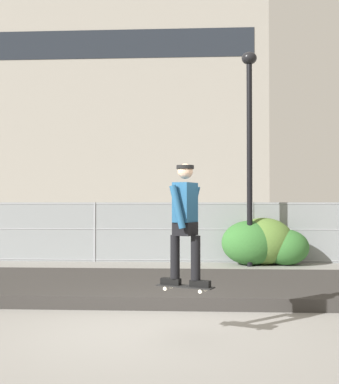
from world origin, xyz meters
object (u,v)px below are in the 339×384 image
(skateboard, at_px, (185,287))
(parked_car_near, at_px, (76,229))
(shrub_left, at_px, (250,243))
(shrub_right, at_px, (286,247))
(street_lamp, at_px, (249,131))
(shrub_center, at_px, (264,241))
(parked_car_mid, at_px, (232,230))
(skater, at_px, (185,217))

(skateboard, relative_size, parked_car_near, 0.18)
(shrub_left, distance_m, shrub_right, 1.04)
(street_lamp, distance_m, parked_car_near, 7.91)
(skateboard, distance_m, shrub_right, 8.73)
(street_lamp, relative_size, shrub_right, 4.56)
(shrub_center, xyz_separation_m, shrub_right, (0.63, -0.12, -0.17))
(shrub_left, relative_size, shrub_right, 1.25)
(shrub_left, bearing_deg, skateboard, -101.70)
(shrub_center, bearing_deg, street_lamp, -134.54)
(parked_car_near, xyz_separation_m, shrub_left, (6.11, -3.71, -0.18))
(parked_car_mid, relative_size, shrub_center, 2.51)
(shrub_left, bearing_deg, street_lamp, -98.49)
(skater, bearing_deg, street_lamp, 78.17)
(parked_car_near, xyz_separation_m, shrub_center, (6.52, -3.58, -0.14))
(skater, xyz_separation_m, shrub_center, (2.12, 8.40, -0.95))
(parked_car_mid, xyz_separation_m, shrub_right, (1.31, -3.74, -0.31))
(street_lamp, bearing_deg, parked_car_near, 146.28)
(skater, bearing_deg, skateboard, 153.43)
(skater, distance_m, shrub_center, 8.72)
(skater, relative_size, street_lamp, 0.27)
(parked_car_near, distance_m, parked_car_mid, 5.83)
(skateboard, bearing_deg, street_lamp, 78.17)
(skater, height_order, shrub_center, skater)
(street_lamp, bearing_deg, parked_car_mid, 93.21)
(skater, relative_size, shrub_left, 0.98)
(shrub_center, distance_m, shrub_right, 0.66)
(parked_car_mid, bearing_deg, skater, -96.80)
(parked_car_near, relative_size, shrub_right, 3.23)
(street_lamp, height_order, parked_car_mid, street_lamp)
(skater, height_order, shrub_right, skater)
(parked_car_near, relative_size, shrub_center, 2.45)
(street_lamp, height_order, shrub_left, street_lamp)
(parked_car_mid, height_order, shrub_left, parked_car_mid)
(parked_car_near, height_order, shrub_right, parked_car_near)
(street_lamp, bearing_deg, shrub_center, 45.46)
(skateboard, xyz_separation_m, shrub_right, (2.75, 8.28, -0.17))
(street_lamp, relative_size, shrub_left, 3.66)
(shrub_left, height_order, shrub_right, shrub_left)
(shrub_left, xyz_separation_m, shrub_center, (0.40, 0.13, 0.04))
(skater, bearing_deg, parked_car_near, 110.15)
(street_lamp, xyz_separation_m, shrub_right, (1.08, 0.34, -3.39))
(shrub_right, bearing_deg, shrub_left, -179.43)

